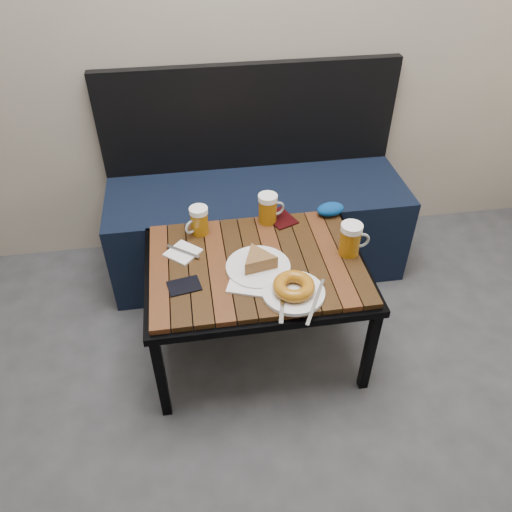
{
  "coord_description": "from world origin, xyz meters",
  "views": [
    {
      "loc": [
        -0.16,
        -0.23,
        1.69
      ],
      "look_at": [
        0.06,
        1.19,
        0.5
      ],
      "focal_mm": 35.0,
      "sensor_mm": 36.0,
      "label": 1
    }
  ],
  "objects": [
    {
      "name": "bench",
      "position": [
        0.16,
        1.76,
        0.27
      ],
      "size": [
        1.4,
        0.5,
        0.95
      ],
      "color": "black",
      "rests_on": "ground"
    },
    {
      "name": "cafe_table",
      "position": [
        0.06,
        1.19,
        0.43
      ],
      "size": [
        0.84,
        0.62,
        0.47
      ],
      "color": "black",
      "rests_on": "ground"
    },
    {
      "name": "plate_bagel",
      "position": [
        0.17,
        1.0,
        0.5
      ],
      "size": [
        0.23,
        0.28,
        0.06
      ],
      "color": "white",
      "rests_on": "cafe_table"
    },
    {
      "name": "passport_navy",
      "position": [
        -0.21,
        1.1,
        0.47
      ],
      "size": [
        0.13,
        0.1,
        0.01
      ],
      "primitive_type": "cube",
      "rotation": [
        0.0,
        0.0,
        -1.39
      ],
      "color": "black",
      "rests_on": "cafe_table"
    },
    {
      "name": "beer_mug_right",
      "position": [
        0.43,
        1.19,
        0.54
      ],
      "size": [
        0.12,
        0.08,
        0.13
      ],
      "rotation": [
        0.0,
        0.0,
        0.02
      ],
      "color": "#975D0C",
      "rests_on": "cafe_table"
    },
    {
      "name": "passport_burgundy",
      "position": [
        0.21,
        1.45,
        0.48
      ],
      "size": [
        0.14,
        0.16,
        0.01
      ],
      "primitive_type": "cube",
      "rotation": [
        0.0,
        0.0,
        0.39
      ],
      "color": "black",
      "rests_on": "cafe_table"
    },
    {
      "name": "napkin_right",
      "position": [
        0.02,
        1.07,
        0.48
      ],
      "size": [
        0.17,
        0.16,
        0.01
      ],
      "rotation": [
        0.0,
        0.0,
        -0.35
      ],
      "color": "white",
      "rests_on": "cafe_table"
    },
    {
      "name": "napkin_left",
      "position": [
        -0.21,
        1.29,
        0.48
      ],
      "size": [
        0.16,
        0.16,
        0.01
      ],
      "rotation": [
        0.0,
        0.0,
        0.83
      ],
      "color": "white",
      "rests_on": "cafe_table"
    },
    {
      "name": "beer_mug_centre",
      "position": [
        0.15,
        1.45,
        0.54
      ],
      "size": [
        0.12,
        0.09,
        0.13
      ],
      "rotation": [
        0.0,
        0.0,
        0.24
      ],
      "color": "#975D0C",
      "rests_on": "cafe_table"
    },
    {
      "name": "plate_pie",
      "position": [
        0.06,
        1.15,
        0.5
      ],
      "size": [
        0.24,
        0.24,
        0.07
      ],
      "color": "white",
      "rests_on": "cafe_table"
    },
    {
      "name": "beer_mug_left",
      "position": [
        -0.13,
        1.41,
        0.53
      ],
      "size": [
        0.11,
        0.1,
        0.12
      ],
      "rotation": [
        0.0,
        0.0,
        3.74
      ],
      "color": "#975D0C",
      "rests_on": "cafe_table"
    },
    {
      "name": "knit_pouch",
      "position": [
        0.42,
        1.45,
        0.5
      ],
      "size": [
        0.13,
        0.1,
        0.05
      ],
      "primitive_type": "ellipsoid",
      "rotation": [
        0.0,
        0.0,
        0.17
      ],
      "color": "#050E89",
      "rests_on": "cafe_table"
    }
  ]
}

